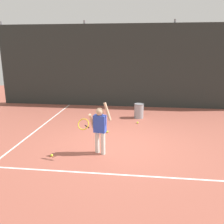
# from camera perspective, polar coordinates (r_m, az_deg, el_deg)

# --- Properties ---
(ground_plane) EXTENTS (20.00, 20.00, 0.00)m
(ground_plane) POSITION_cam_1_polar(r_m,az_deg,el_deg) (7.05, 1.29, -7.17)
(ground_plane) COLOR #9E5142
(court_line_baseline) EXTENTS (9.00, 0.05, 0.00)m
(court_line_baseline) POSITION_cam_1_polar(r_m,az_deg,el_deg) (5.42, -0.70, -14.30)
(court_line_baseline) COLOR white
(court_line_baseline) RESTS_ON ground
(court_line_sideline) EXTENTS (0.05, 9.00, 0.00)m
(court_line_sideline) POSITION_cam_1_polar(r_m,az_deg,el_deg) (8.66, -16.62, -3.58)
(court_line_sideline) COLOR white
(court_line_sideline) RESTS_ON ground
(back_fence_windscreen) EXTENTS (12.02, 0.08, 3.67)m
(back_fence_windscreen) POSITION_cam_1_polar(r_m,az_deg,el_deg) (11.13, 3.75, 10.59)
(back_fence_windscreen) COLOR #282D2B
(back_fence_windscreen) RESTS_ON ground
(fence_post_0) EXTENTS (0.09, 0.09, 3.82)m
(fence_post_0) POSITION_cam_1_polar(r_m,az_deg,el_deg) (12.92, -23.61, 10.32)
(fence_post_0) COLOR slate
(fence_post_0) RESTS_ON ground
(fence_post_1) EXTENTS (0.09, 0.09, 3.82)m
(fence_post_1) POSITION_cam_1_polar(r_m,az_deg,el_deg) (11.47, -6.20, 11.03)
(fence_post_1) COLOR slate
(fence_post_1) RESTS_ON ground
(fence_post_2) EXTENTS (0.09, 0.09, 3.82)m
(fence_post_2) POSITION_cam_1_polar(r_m,az_deg,el_deg) (11.25, 13.93, 10.62)
(fence_post_2) COLOR slate
(fence_post_2) RESTS_ON ground
(tennis_player) EXTENTS (0.79, 0.57, 1.35)m
(tennis_player) POSITION_cam_1_polar(r_m,az_deg,el_deg) (6.11, -3.01, -3.44)
(tennis_player) COLOR silver
(tennis_player) RESTS_ON ground
(ball_hopper) EXTENTS (0.38, 0.38, 0.56)m
(ball_hopper) POSITION_cam_1_polar(r_m,az_deg,el_deg) (9.48, 6.30, 0.33)
(ball_hopper) COLOR gray
(ball_hopper) RESTS_ON ground
(tennis_ball_1) EXTENTS (0.07, 0.07, 0.07)m
(tennis_ball_1) POSITION_cam_1_polar(r_m,az_deg,el_deg) (8.82, 5.99, -2.48)
(tennis_ball_1) COLOR #CCE033
(tennis_ball_1) RESTS_ON ground
(tennis_ball_2) EXTENTS (0.07, 0.07, 0.07)m
(tennis_ball_2) POSITION_cam_1_polar(r_m,az_deg,el_deg) (6.37, -13.93, -9.81)
(tennis_ball_2) COLOR #CCE033
(tennis_ball_2) RESTS_ON ground
(tennis_ball_3) EXTENTS (0.07, 0.07, 0.07)m
(tennis_ball_3) POSITION_cam_1_polar(r_m,az_deg,el_deg) (7.83, -1.10, -4.65)
(tennis_ball_3) COLOR #CCE033
(tennis_ball_3) RESTS_ON ground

